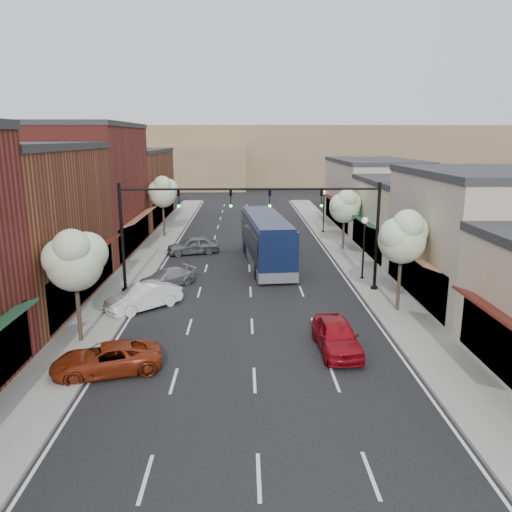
{
  "coord_description": "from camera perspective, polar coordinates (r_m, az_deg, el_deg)",
  "views": [
    {
      "loc": [
        -0.39,
        -22.69,
        9.68
      ],
      "look_at": [
        0.37,
        8.73,
        2.2
      ],
      "focal_mm": 35.0,
      "sensor_mm": 36.0,
      "label": 1
    }
  ],
  "objects": [
    {
      "name": "ground",
      "position": [
        24.67,
        -0.38,
        -9.72
      ],
      "size": [
        160.0,
        160.0,
        0.0
      ],
      "primitive_type": "plane",
      "color": "black",
      "rests_on": "ground"
    },
    {
      "name": "sidewalk_left",
      "position": [
        43.05,
        -12.07,
        0.19
      ],
      "size": [
        2.8,
        73.0,
        0.15
      ],
      "primitive_type": "cube",
      "color": "gray",
      "rests_on": "ground"
    },
    {
      "name": "sidewalk_right",
      "position": [
        43.2,
        10.39,
        0.32
      ],
      "size": [
        2.8,
        73.0,
        0.15
      ],
      "primitive_type": "cube",
      "color": "gray",
      "rests_on": "ground"
    },
    {
      "name": "curb_left",
      "position": [
        42.81,
        -10.23,
        0.21
      ],
      "size": [
        0.25,
        73.0,
        0.17
      ],
      "primitive_type": "cube",
      "color": "gray",
      "rests_on": "ground"
    },
    {
      "name": "curb_right",
      "position": [
        42.93,
        8.56,
        0.31
      ],
      "size": [
        0.25,
        73.0,
        0.17
      ],
      "primitive_type": "cube",
      "color": "gray",
      "rests_on": "ground"
    },
    {
      "name": "bldg_left_midnear",
      "position": [
        32.25,
        -26.82,
        2.98
      ],
      "size": [
        10.14,
        14.1,
        9.4
      ],
      "color": "brown",
      "rests_on": "ground"
    },
    {
      "name": "bldg_left_midfar",
      "position": [
        45.08,
        -19.43,
        7.19
      ],
      "size": [
        10.14,
        14.1,
        10.9
      ],
      "color": "maroon",
      "rests_on": "ground"
    },
    {
      "name": "bldg_left_far",
      "position": [
        60.55,
        -14.72,
        7.72
      ],
      "size": [
        10.14,
        18.1,
        8.4
      ],
      "color": "brown",
      "rests_on": "ground"
    },
    {
      "name": "bldg_right_midnear",
      "position": [
        32.49,
        24.39,
        1.95
      ],
      "size": [
        9.14,
        12.1,
        7.9
      ],
      "color": "#B3A799",
      "rests_on": "ground"
    },
    {
      "name": "bldg_right_midfar",
      "position": [
        43.55,
        17.56,
        4.16
      ],
      "size": [
        9.14,
        12.1,
        6.4
      ],
      "color": "beige",
      "rests_on": "ground"
    },
    {
      "name": "bldg_right_far",
      "position": [
        56.8,
        13.1,
        6.96
      ],
      "size": [
        9.14,
        16.1,
        7.4
      ],
      "color": "#B3A799",
      "rests_on": "ground"
    },
    {
      "name": "hill_far",
      "position": [
        112.75,
        -1.21,
        11.52
      ],
      "size": [
        120.0,
        30.0,
        12.0
      ],
      "primitive_type": "cube",
      "color": "#7A6647",
      "rests_on": "ground"
    },
    {
      "name": "hill_near",
      "position": [
        103.81,
        -15.32,
        9.79
      ],
      "size": [
        50.0,
        20.0,
        8.0
      ],
      "primitive_type": "cube",
      "color": "#7A6647",
      "rests_on": "ground"
    },
    {
      "name": "signal_mast_right",
      "position": [
        31.68,
        9.59,
        4.01
      ],
      "size": [
        8.22,
        0.46,
        7.0
      ],
      "color": "black",
      "rests_on": "ground"
    },
    {
      "name": "signal_mast_left",
      "position": [
        31.54,
        -10.94,
        3.91
      ],
      "size": [
        8.22,
        0.46,
        7.0
      ],
      "color": "black",
      "rests_on": "ground"
    },
    {
      "name": "tree_right_near",
      "position": [
        28.51,
        16.49,
        2.26
      ],
      "size": [
        2.85,
        2.65,
        5.95
      ],
      "color": "#47382B",
      "rests_on": "ground"
    },
    {
      "name": "tree_right_far",
      "position": [
        43.89,
        10.16,
        5.73
      ],
      "size": [
        2.85,
        2.65,
        5.43
      ],
      "color": "#47382B",
      "rests_on": "ground"
    },
    {
      "name": "tree_left_near",
      "position": [
        24.57,
        -20.01,
        -0.27
      ],
      "size": [
        2.85,
        2.65,
        5.69
      ],
      "color": "#47382B",
      "rests_on": "ground"
    },
    {
      "name": "tree_left_far",
      "position": [
        49.53,
        -10.6,
        7.28
      ],
      "size": [
        2.85,
        2.65,
        6.13
      ],
      "color": "#47382B",
      "rests_on": "ground"
    },
    {
      "name": "lamp_post_near",
      "position": [
        34.83,
        12.25,
        2.03
      ],
      "size": [
        0.44,
        0.44,
        4.44
      ],
      "color": "black",
      "rests_on": "ground"
    },
    {
      "name": "lamp_post_far",
      "position": [
        51.78,
        7.77,
        5.86
      ],
      "size": [
        0.44,
        0.44,
        4.44
      ],
      "color": "black",
      "rests_on": "ground"
    },
    {
      "name": "coach_bus",
      "position": [
        38.81,
        1.14,
        1.93
      ],
      "size": [
        3.87,
        12.62,
        3.79
      ],
      "rotation": [
        0.0,
        0.0,
        0.09
      ],
      "color": "#0D1737",
      "rests_on": "ground"
    },
    {
      "name": "red_hatchback",
      "position": [
        23.64,
        9.19,
        -8.98
      ],
      "size": [
        2.01,
        4.52,
        1.51
      ],
      "primitive_type": "imported",
      "rotation": [
        0.0,
        0.0,
        0.05
      ],
      "color": "maroon",
      "rests_on": "ground"
    },
    {
      "name": "parked_car_a",
      "position": [
        22.27,
        -16.71,
        -11.2
      ],
      "size": [
        4.95,
        3.28,
        1.26
      ],
      "primitive_type": "imported",
      "rotation": [
        0.0,
        0.0,
        -1.29
      ],
      "color": "maroon",
      "rests_on": "ground"
    },
    {
      "name": "parked_car_b",
      "position": [
        29.53,
        -12.71,
        -4.59
      ],
      "size": [
        4.31,
        4.15,
        1.46
      ],
      "primitive_type": "imported",
      "rotation": [
        0.0,
        0.0,
        -0.82
      ],
      "color": "white",
      "rests_on": "ground"
    },
    {
      "name": "parked_car_c",
      "position": [
        33.7,
        -10.19,
        -2.47
      ],
      "size": [
        4.16,
        3.95,
        1.19
      ],
      "primitive_type": "imported",
      "rotation": [
        0.0,
        0.0,
        -0.85
      ],
      "color": "gray",
      "rests_on": "ground"
    },
    {
      "name": "parked_car_d",
      "position": [
        42.72,
        -7.22,
        1.21
      ],
      "size": [
        4.69,
        2.94,
        1.49
      ],
      "primitive_type": "imported",
      "rotation": [
        0.0,
        0.0,
        -1.28
      ],
      "color": "slate",
      "rests_on": "ground"
    }
  ]
}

